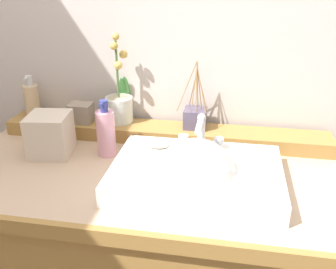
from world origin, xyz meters
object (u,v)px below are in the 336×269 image
(potted_plant, at_px, (119,103))
(reed_diffuser, at_px, (195,117))
(sink_basin, at_px, (196,177))
(lotion_bottle, at_px, (106,132))
(tissue_box, at_px, (50,135))
(soap_dispenser, at_px, (32,99))
(trinket_box, at_px, (81,113))
(soap_bar, at_px, (157,144))

(potted_plant, height_order, reed_diffuser, potted_plant)
(sink_basin, relative_size, lotion_bottle, 2.53)
(sink_basin, xyz_separation_m, tissue_box, (-0.50, 0.11, 0.04))
(sink_basin, xyz_separation_m, soap_dispenser, (-0.66, 0.31, 0.09))
(trinket_box, bearing_deg, soap_bar, -27.73)
(lotion_bottle, xyz_separation_m, tissue_box, (-0.18, -0.03, -0.01))
(potted_plant, bearing_deg, lotion_bottle, -88.74)
(reed_diffuser, distance_m, lotion_bottle, 0.32)
(soap_bar, xyz_separation_m, soap_dispenser, (-0.53, 0.21, 0.04))
(soap_dispenser, bearing_deg, lotion_bottle, -26.16)
(potted_plant, relative_size, tissue_box, 2.33)
(soap_bar, bearing_deg, trinket_box, 151.14)
(sink_basin, height_order, reed_diffuser, reed_diffuser)
(soap_bar, xyz_separation_m, potted_plant, (-0.18, 0.21, 0.05))
(sink_basin, height_order, soap_dispenser, soap_dispenser)
(soap_dispenser, height_order, tissue_box, soap_dispenser)
(sink_basin, bearing_deg, lotion_bottle, 156.03)
(sink_basin, bearing_deg, reed_diffuser, 96.91)
(trinket_box, distance_m, tissue_box, 0.17)
(reed_diffuser, height_order, tissue_box, reed_diffuser)
(sink_basin, distance_m, potted_plant, 0.46)
(reed_diffuser, xyz_separation_m, tissue_box, (-0.46, -0.19, -0.02))
(potted_plant, distance_m, trinket_box, 0.15)
(reed_diffuser, distance_m, trinket_box, 0.42)
(trinket_box, bearing_deg, potted_plant, 14.38)
(soap_dispenser, height_order, lotion_bottle, soap_dispenser)
(sink_basin, bearing_deg, tissue_box, 167.36)
(soap_bar, relative_size, lotion_bottle, 0.37)
(potted_plant, xyz_separation_m, soap_dispenser, (-0.35, -0.00, -0.01))
(potted_plant, relative_size, trinket_box, 3.96)
(soap_bar, xyz_separation_m, tissue_box, (-0.36, 0.01, -0.00))
(sink_basin, height_order, lotion_bottle, lotion_bottle)
(reed_diffuser, xyz_separation_m, lotion_bottle, (-0.28, -0.17, -0.01))
(sink_basin, xyz_separation_m, trinket_box, (-0.46, 0.28, 0.06))
(soap_bar, height_order, reed_diffuser, reed_diffuser)
(soap_dispenser, xyz_separation_m, tissue_box, (0.17, -0.20, -0.05))
(soap_bar, distance_m, reed_diffuser, 0.22)
(sink_basin, distance_m, trinket_box, 0.54)
(soap_bar, relative_size, reed_diffuser, 0.29)
(lotion_bottle, bearing_deg, reed_diffuser, 30.90)
(soap_bar, distance_m, lotion_bottle, 0.18)
(tissue_box, bearing_deg, soap_dispenser, 129.82)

